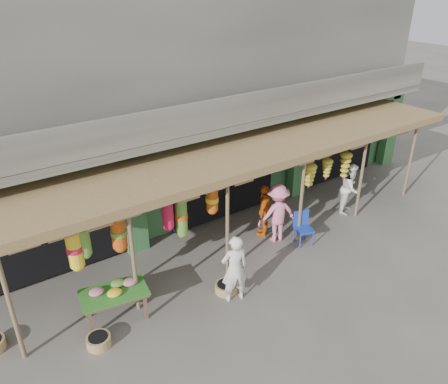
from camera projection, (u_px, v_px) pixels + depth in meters
ground at (267, 248)px, 12.26m from camera, size 80.00×80.00×0.00m
building at (176, 94)px, 14.30m from camera, size 16.40×6.80×7.00m
awning at (248, 155)px, 11.62m from camera, size 14.00×2.70×2.79m
flower_table at (114, 293)px, 9.50m from camera, size 1.54×1.06×0.86m
blue_chair at (303, 226)px, 12.31m from camera, size 0.57×0.58×0.97m
basket_mid at (226, 288)px, 10.56m from camera, size 0.59×0.59×0.21m
basket_right at (99, 341)px, 9.02m from camera, size 0.56×0.56×0.23m
person_front at (235, 269)px, 9.97m from camera, size 0.72×0.56×1.73m
person_right at (350, 188)px, 13.80m from camera, size 1.00×0.93×1.65m
person_vendor at (265, 210)px, 12.58m from camera, size 0.95×0.90×1.58m
person_shopper at (277, 213)px, 12.26m from camera, size 1.25×0.88×1.75m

